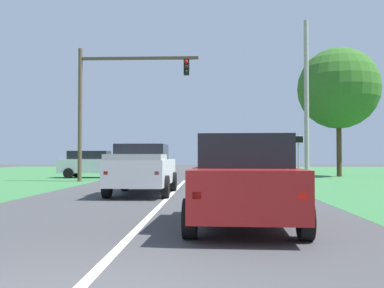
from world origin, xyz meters
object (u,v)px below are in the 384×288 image
(crossing_suv_far, at_px, (92,164))
(traffic_light, at_px, (110,94))
(red_suv_near, at_px, (244,179))
(keep_moving_sign, at_px, (298,151))
(utility_pole_right, at_px, (306,100))
(pickup_truck_lead, at_px, (143,168))
(oak_tree_right, at_px, (339,88))

(crossing_suv_far, bearing_deg, traffic_light, -62.90)
(red_suv_near, relative_size, traffic_light, 0.60)
(red_suv_near, bearing_deg, keep_moving_sign, 74.68)
(crossing_suv_far, height_order, utility_pole_right, utility_pole_right)
(pickup_truck_lead, xyz_separation_m, traffic_light, (-3.19, 8.52, 4.09))
(traffic_light, xyz_separation_m, keep_moving_sign, (10.79, -0.23, -3.33))
(traffic_light, bearing_deg, utility_pole_right, 7.39)
(keep_moving_sign, distance_m, oak_tree_right, 9.44)
(keep_moving_sign, height_order, crossing_suv_far, keep_moving_sign)
(traffic_light, height_order, utility_pole_right, utility_pole_right)
(pickup_truck_lead, xyz_separation_m, keep_moving_sign, (7.60, 8.28, 0.76))
(pickup_truck_lead, relative_size, oak_tree_right, 0.56)
(pickup_truck_lead, distance_m, utility_pole_right, 13.68)
(traffic_light, relative_size, keep_moving_sign, 2.81)
(red_suv_near, height_order, oak_tree_right, oak_tree_right)
(pickup_truck_lead, relative_size, utility_pole_right, 0.53)
(red_suv_near, distance_m, oak_tree_right, 24.99)
(keep_moving_sign, xyz_separation_m, crossing_suv_far, (-13.01, 4.58, -0.80))
(red_suv_near, height_order, traffic_light, traffic_light)
(oak_tree_right, bearing_deg, utility_pole_right, -123.36)
(keep_moving_sign, relative_size, oak_tree_right, 0.30)
(traffic_light, bearing_deg, keep_moving_sign, -1.23)
(oak_tree_right, bearing_deg, traffic_light, -155.85)
(red_suv_near, bearing_deg, traffic_light, 111.94)
(red_suv_near, xyz_separation_m, oak_tree_right, (8.66, 22.81, 5.38))
(traffic_light, distance_m, keep_moving_sign, 11.29)
(traffic_light, relative_size, oak_tree_right, 0.83)
(utility_pole_right, bearing_deg, red_suv_near, -106.47)
(crossing_suv_far, bearing_deg, oak_tree_right, 7.98)
(traffic_light, bearing_deg, red_suv_near, -68.06)
(pickup_truck_lead, bearing_deg, traffic_light, 110.52)
(pickup_truck_lead, height_order, utility_pole_right, utility_pole_right)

